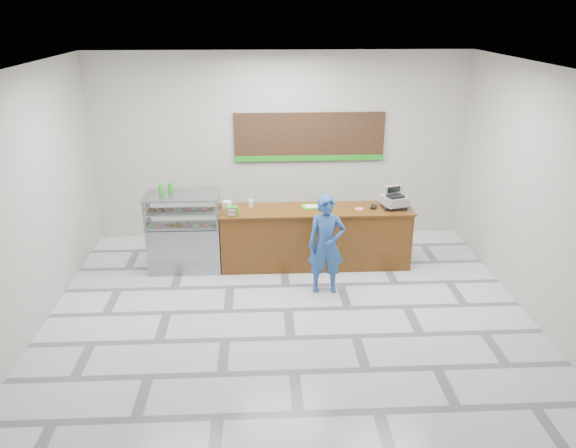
{
  "coord_description": "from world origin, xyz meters",
  "views": [
    {
      "loc": [
        -0.37,
        -7.31,
        4.22
      ],
      "look_at": [
        0.05,
        0.9,
        1.02
      ],
      "focal_mm": 35.0,
      "sensor_mm": 36.0,
      "label": 1
    }
  ],
  "objects_px": {
    "display_case": "(185,231)",
    "customer": "(326,245)",
    "cash_register": "(394,200)",
    "serving_tray": "(311,207)",
    "sales_counter": "(315,237)"
  },
  "relations": [
    {
      "from": "customer",
      "to": "sales_counter",
      "type": "bearing_deg",
      "value": 95.72
    },
    {
      "from": "cash_register",
      "to": "customer",
      "type": "xyz_separation_m",
      "value": [
        -1.25,
        -0.98,
        -0.38
      ]
    },
    {
      "from": "sales_counter",
      "to": "display_case",
      "type": "bearing_deg",
      "value": -179.99
    },
    {
      "from": "sales_counter",
      "to": "customer",
      "type": "relative_size",
      "value": 2.07
    },
    {
      "from": "serving_tray",
      "to": "customer",
      "type": "bearing_deg",
      "value": -87.09
    },
    {
      "from": "cash_register",
      "to": "serving_tray",
      "type": "xyz_separation_m",
      "value": [
        -1.39,
        0.08,
        -0.13
      ]
    },
    {
      "from": "cash_register",
      "to": "sales_counter",
      "type": "bearing_deg",
      "value": 160.78
    },
    {
      "from": "customer",
      "to": "cash_register",
      "type": "bearing_deg",
      "value": 39.5
    },
    {
      "from": "customer",
      "to": "display_case",
      "type": "bearing_deg",
      "value": 158.77
    },
    {
      "from": "display_case",
      "to": "serving_tray",
      "type": "bearing_deg",
      "value": 2.45
    },
    {
      "from": "display_case",
      "to": "customer",
      "type": "xyz_separation_m",
      "value": [
        2.29,
        -0.96,
        0.11
      ]
    },
    {
      "from": "display_case",
      "to": "cash_register",
      "type": "xyz_separation_m",
      "value": [
        3.54,
        0.01,
        0.49
      ]
    },
    {
      "from": "serving_tray",
      "to": "sales_counter",
      "type": "bearing_deg",
      "value": -57.68
    },
    {
      "from": "display_case",
      "to": "cash_register",
      "type": "relative_size",
      "value": 2.66
    },
    {
      "from": "display_case",
      "to": "serving_tray",
      "type": "relative_size",
      "value": 3.97
    }
  ]
}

